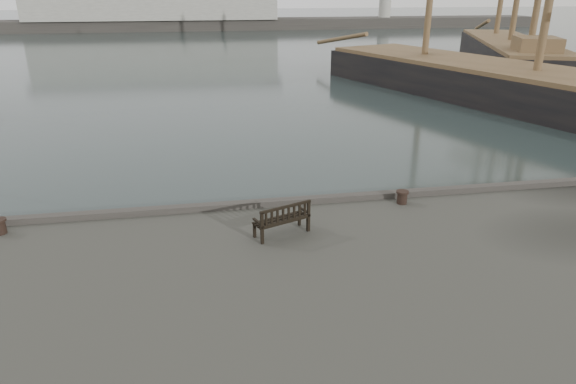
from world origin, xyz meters
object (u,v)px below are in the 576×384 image
object	(u,v)px
bench	(282,225)
tall_ship_far	(508,59)
bollard_right	(402,197)
tall_ship_main	(532,97)

from	to	relation	value
bench	tall_ship_far	world-z (taller)	tall_ship_far
bench	bollard_right	xyz separation A→B (m)	(3.93, 1.44, -0.08)
bollard_right	tall_ship_main	distance (m)	24.29
bollard_right	tall_ship_main	size ratio (longest dim) A/B	0.01
tall_ship_main	tall_ship_far	bearing A→B (deg)	42.64
bollard_right	bench	bearing A→B (deg)	-159.82
bench	bollard_right	distance (m)	4.19
bollard_right	tall_ship_main	bearing A→B (deg)	47.00
bench	tall_ship_main	distance (m)	28.09
bench	tall_ship_far	size ratio (longest dim) A/B	0.06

